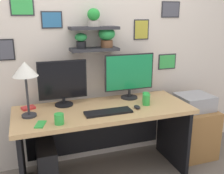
{
  "coord_description": "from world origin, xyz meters",
  "views": [
    {
      "loc": [
        -0.69,
        -2.25,
        1.64
      ],
      "look_at": [
        0.1,
        0.05,
        0.94
      ],
      "focal_mm": 41.42,
      "sensor_mm": 36.0,
      "label": 1
    }
  ],
  "objects": [
    {
      "name": "desk",
      "position": [
        0.0,
        0.06,
        0.54
      ],
      "size": [
        1.7,
        0.68,
        0.75
      ],
      "color": "tan",
      "rests_on": "ground"
    },
    {
      "name": "scissors_tray",
      "position": [
        -0.69,
        0.21,
        0.76
      ],
      "size": [
        0.14,
        0.12,
        0.02
      ],
      "primitive_type": "cube",
      "rotation": [
        0.0,
        0.0,
        0.34
      ],
      "color": "red",
      "rests_on": "desk"
    },
    {
      "name": "computer_tower_left",
      "position": [
        -0.57,
        0.06,
        0.21
      ],
      "size": [
        0.18,
        0.4,
        0.41
      ],
      "primitive_type": "cube",
      "color": "black",
      "rests_on": "ground"
    },
    {
      "name": "pen_cup",
      "position": [
        0.47,
        0.04,
        0.8
      ],
      "size": [
        0.07,
        0.07,
        0.1
      ],
      "primitive_type": "cylinder",
      "color": "green",
      "rests_on": "desk"
    },
    {
      "name": "computer_mouse",
      "position": [
        0.3,
        -0.11,
        0.77
      ],
      "size": [
        0.06,
        0.09,
        0.03
      ],
      "primitive_type": "ellipsoid",
      "color": "black",
      "rests_on": "desk"
    },
    {
      "name": "keyboard",
      "position": [
        0.0,
        -0.14,
        0.76
      ],
      "size": [
        0.44,
        0.14,
        0.02
      ],
      "primitive_type": "cube",
      "color": "black",
      "rests_on": "desk"
    },
    {
      "name": "monitor_left",
      "position": [
        -0.35,
        0.22,
        0.98
      ],
      "size": [
        0.48,
        0.18,
        0.45
      ],
      "color": "black",
      "rests_on": "desk"
    },
    {
      "name": "cell_phone",
      "position": [
        -0.61,
        -0.2,
        0.76
      ],
      "size": [
        0.11,
        0.15,
        0.01
      ],
      "primitive_type": "cube",
      "rotation": [
        0.0,
        0.0,
        -0.32
      ],
      "color": "green",
      "rests_on": "desk"
    },
    {
      "name": "desk_lamp",
      "position": [
        -0.69,
        0.02,
        1.15
      ],
      "size": [
        0.22,
        0.22,
        0.49
      ],
      "color": "#2D2D33",
      "rests_on": "desk"
    },
    {
      "name": "printer",
      "position": [
        1.12,
        0.1,
        0.65
      ],
      "size": [
        0.38,
        0.34,
        0.17
      ],
      "primitive_type": "cube",
      "color": "#9E9EA3",
      "rests_on": "drawer_cabinet"
    },
    {
      "name": "monitor_right",
      "position": [
        0.35,
        0.22,
        1.01
      ],
      "size": [
        0.54,
        0.18,
        0.48
      ],
      "color": "black",
      "rests_on": "desk"
    },
    {
      "name": "drawer_cabinet",
      "position": [
        1.12,
        0.1,
        0.28
      ],
      "size": [
        0.44,
        0.5,
        0.57
      ],
      "primitive_type": "cube",
      "color": "#9E6B38",
      "rests_on": "ground"
    },
    {
      "name": "back_wall_assembly",
      "position": [
        0.0,
        0.44,
        1.35
      ],
      "size": [
        4.4,
        0.24,
        2.7
      ],
      "color": "beige",
      "rests_on": "ground"
    },
    {
      "name": "water_cup",
      "position": [
        0.43,
        -0.05,
        0.81
      ],
      "size": [
        0.07,
        0.07,
        0.11
      ],
      "primitive_type": "cylinder",
      "color": "green",
      "rests_on": "desk"
    },
    {
      "name": "coffee_mug",
      "position": [
        -0.46,
        -0.24,
        0.8
      ],
      "size": [
        0.08,
        0.08,
        0.09
      ],
      "primitive_type": "cylinder",
      "color": "green",
      "rests_on": "desk"
    }
  ]
}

